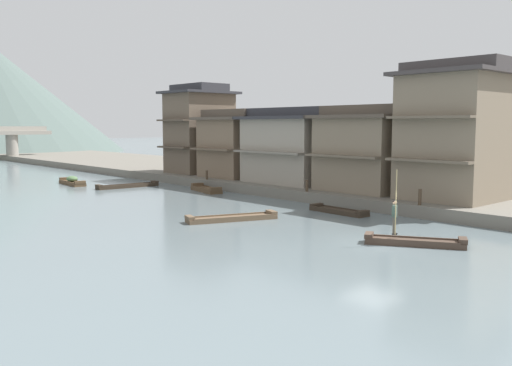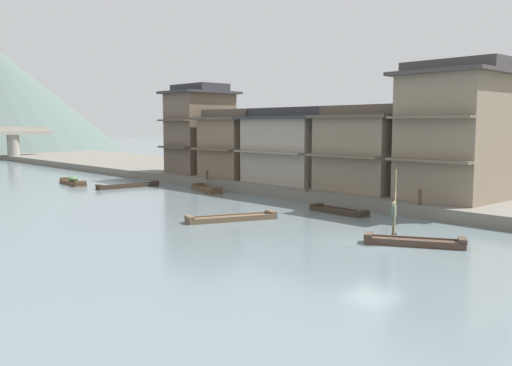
# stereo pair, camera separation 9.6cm
# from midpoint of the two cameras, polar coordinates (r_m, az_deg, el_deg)

# --- Properties ---
(ground_plane) EXTENTS (400.00, 400.00, 0.00)m
(ground_plane) POSITION_cam_midpoint_polar(r_m,az_deg,el_deg) (26.00, 12.00, -6.28)
(ground_plane) COLOR slate
(riverbank_right) EXTENTS (18.00, 110.00, 0.76)m
(riverbank_right) POSITION_cam_midpoint_polar(r_m,az_deg,el_deg) (58.60, -2.33, 1.03)
(riverbank_right) COLOR #6B665B
(riverbank_right) RESTS_ON ground
(boat_foreground_poled) EXTENTS (3.13, 4.32, 0.46)m
(boat_foreground_poled) POSITION_cam_midpoint_polar(r_m,az_deg,el_deg) (26.26, 16.06, -5.92)
(boat_foreground_poled) COLOR #423328
(boat_foreground_poled) RESTS_ON ground
(boatman_person) EXTENTS (0.51, 0.40, 3.04)m
(boatman_person) POSITION_cam_midpoint_polar(r_m,az_deg,el_deg) (26.03, 14.10, -3.03)
(boatman_person) COLOR black
(boatman_person) RESTS_ON boat_foreground_poled
(boat_moored_second) EXTENTS (2.02, 4.19, 0.55)m
(boat_moored_second) POSITION_cam_midpoint_polar(r_m,az_deg,el_deg) (45.62, -5.26, -0.67)
(boat_moored_second) COLOR brown
(boat_moored_second) RESTS_ON ground
(boat_moored_third) EXTENTS (1.51, 4.65, 0.81)m
(boat_moored_third) POSITION_cam_midpoint_polar(r_m,az_deg,el_deg) (53.55, -18.61, 0.14)
(boat_moored_third) COLOR brown
(boat_moored_third) RESTS_ON ground
(boat_moored_far) EXTENTS (1.25, 4.25, 0.40)m
(boat_moored_far) POSITION_cam_midpoint_polar(r_m,az_deg,el_deg) (34.72, 8.49, -2.90)
(boat_moored_far) COLOR #33281E
(boat_moored_far) RESTS_ON ground
(boat_midriver_drifting) EXTENTS (5.38, 2.80, 0.43)m
(boat_midriver_drifting) POSITION_cam_midpoint_polar(r_m,az_deg,el_deg) (31.74, -2.61, -3.67)
(boat_midriver_drifting) COLOR brown
(boat_midriver_drifting) RESTS_ON ground
(boat_midriver_upstream) EXTENTS (5.73, 1.27, 0.43)m
(boat_midriver_upstream) POSITION_cam_midpoint_polar(r_m,az_deg,el_deg) (49.73, -13.23, -0.30)
(boat_midriver_upstream) COLOR #33281E
(boat_midriver_upstream) RESTS_ON ground
(house_waterfront_nearest) EXTENTS (7.14, 6.40, 8.74)m
(house_waterfront_nearest) POSITION_cam_midpoint_polar(r_m,az_deg,el_deg) (37.24, 19.98, 5.03)
(house_waterfront_nearest) COLOR #7F705B
(house_waterfront_nearest) RESTS_ON riverbank_right
(house_waterfront_second) EXTENTS (6.60, 6.96, 6.14)m
(house_waterfront_second) POSITION_cam_midpoint_polar(r_m,az_deg,el_deg) (40.53, 11.50, 3.48)
(house_waterfront_second) COLOR #7F705B
(house_waterfront_second) RESTS_ON riverbank_right
(house_waterfront_tall) EXTENTS (6.54, 8.23, 6.14)m
(house_waterfront_tall) POSITION_cam_midpoint_polar(r_m,az_deg,el_deg) (45.31, 3.86, 3.83)
(house_waterfront_tall) COLOR gray
(house_waterfront_tall) RESTS_ON riverbank_right
(house_waterfront_narrow) EXTENTS (5.43, 6.23, 6.14)m
(house_waterfront_narrow) POSITION_cam_midpoint_polar(r_m,az_deg,el_deg) (50.17, -2.50, 4.07)
(house_waterfront_narrow) COLOR #75604C
(house_waterfront_narrow) RESTS_ON riverbank_right
(house_waterfront_far) EXTENTS (6.87, 5.45, 8.74)m
(house_waterfront_far) POSITION_cam_midpoint_polar(r_m,az_deg,el_deg) (55.34, -5.95, 5.57)
(house_waterfront_far) COLOR brown
(house_waterfront_far) RESTS_ON riverbank_right
(mooring_post_dock_near) EXTENTS (0.20, 0.20, 0.96)m
(mooring_post_dock_near) POSITION_cam_midpoint_polar(r_m,az_deg,el_deg) (33.89, 16.58, -1.41)
(mooring_post_dock_near) COLOR #473828
(mooring_post_dock_near) RESTS_ON riverbank_right
(mooring_post_dock_mid) EXTENTS (0.20, 0.20, 0.84)m
(mooring_post_dock_mid) POSITION_cam_midpoint_polar(r_m,az_deg,el_deg) (39.30, 5.23, -0.28)
(mooring_post_dock_mid) COLOR #473828
(mooring_post_dock_mid) RESTS_ON riverbank_right
(mooring_post_dock_far) EXTENTS (0.20, 0.20, 0.79)m
(mooring_post_dock_far) POSITION_cam_midpoint_polar(r_m,az_deg,el_deg) (48.03, -5.20, 0.83)
(mooring_post_dock_far) COLOR #473828
(mooring_post_dock_far) RESTS_ON riverbank_right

